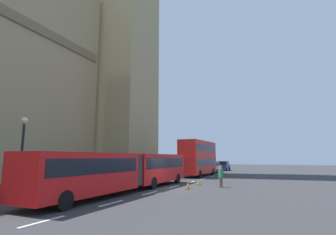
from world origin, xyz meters
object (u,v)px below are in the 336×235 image
Objects in this scene: sedan_lead at (214,167)px; traffic_cone_middle at (199,182)px; street_lamp at (22,150)px; sedan_trailing at (224,166)px; articulated_bus at (128,169)px; traffic_cone_west at (188,186)px; pedestrian_near_cones at (221,177)px; double_decker_bus at (199,157)px; traffic_cone_east at (220,176)px.

sedan_lead is 7.59× the size of traffic_cone_middle.
traffic_cone_middle is at bearing -32.59° from street_lamp.
articulated_bus is at bearing -179.93° from sedan_trailing.
traffic_cone_west is at bearing -42.27° from street_lamp.
pedestrian_near_cones is at bearing -42.57° from street_lamp.
sedan_trailing is 28.25m from traffic_cone_middle.
sedan_trailing is at bearing 11.64° from pedestrian_near_cones.
traffic_cone_middle is 2.77m from pedestrian_near_cones.
double_decker_bus is 1.95× the size of street_lamp.
pedestrian_near_cones is (-21.62, -6.12, -0.00)m from sedan_lead.
double_decker_bus is at bearing 0.01° from articulated_bus.
sedan_lead reaches higher than traffic_cone_west.
articulated_bus is 4.08× the size of sedan_trailing.
street_lamp is at bearing 159.07° from traffic_cone_east.
traffic_cone_middle is 0.34× the size of pedestrian_near_cones.
double_decker_bus is at bearing 17.52° from traffic_cone_middle.
sedan_lead is at bearing 179.23° from sedan_trailing.
sedan_lead is 2.60× the size of pedestrian_near_cones.
double_decker_bus reaches higher than traffic_cone_west.
pedestrian_near_cones is (-12.58, -5.98, -1.80)m from double_decker_bus.
traffic_cone_west is at bearing -47.99° from articulated_bus.
double_decker_bus is 6.09× the size of pedestrian_near_cones.
sedan_trailing reaches higher than traffic_cone_east.
traffic_cone_middle is (-20.38, -3.73, -0.63)m from sedan_lead.
street_lamp reaches higher than articulated_bus.
sedan_lead is at bearing 10.36° from traffic_cone_middle.
sedan_trailing reaches higher than traffic_cone_middle.
sedan_trailing is 7.59× the size of traffic_cone_west.
articulated_bus is 5.24m from traffic_cone_west.
sedan_trailing is 31.81m from traffic_cone_west.
street_lamp is at bearing 137.43° from pedestrian_near_cones.
pedestrian_near_cones is at bearing -43.68° from traffic_cone_west.
traffic_cone_west is at bearing -177.40° from traffic_cone_middle.
traffic_cone_west is (-14.92, -3.74, -2.43)m from double_decker_bus.
traffic_cone_middle is at bearing 179.50° from traffic_cone_east.
traffic_cone_middle is at bearing 2.60° from traffic_cone_west.
double_decker_bus reaches higher than pedestrian_near_cones.
traffic_cone_middle is (3.57, 0.16, 0.00)m from traffic_cone_west.
pedestrian_near_cones is (5.71, -5.98, -0.83)m from articulated_bus.
double_decker_bus is at bearing 54.04° from traffic_cone_east.
articulated_bus reaches higher than traffic_cone_east.
pedestrian_near_cones reaches higher than traffic_cone_east.
double_decker_bus is 17.76× the size of traffic_cone_west.
sedan_lead is at bearing 15.82° from pedestrian_near_cones.
sedan_lead is 0.83× the size of street_lamp.
sedan_lead reaches higher than traffic_cone_east.
pedestrian_near_cones reaches higher than traffic_cone_west.
articulated_bus reaches higher than traffic_cone_middle.
traffic_cone_west is at bearing -173.16° from sedan_trailing.
traffic_cone_middle is 1.00× the size of traffic_cone_east.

